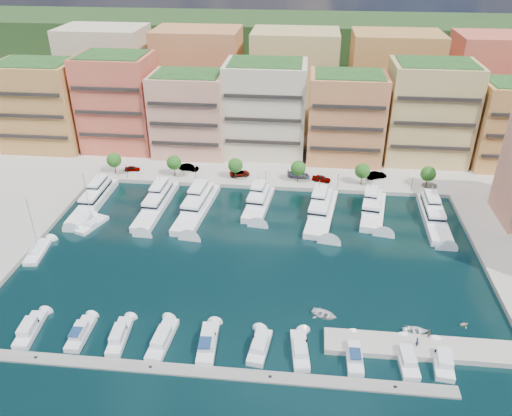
% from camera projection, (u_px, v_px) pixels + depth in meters
% --- Properties ---
extents(ground, '(400.00, 400.00, 0.00)m').
position_uv_depth(ground, '(252.00, 258.00, 99.73)').
color(ground, black).
rests_on(ground, ground).
extents(north_quay, '(220.00, 64.00, 2.00)m').
position_uv_depth(north_quay, '(274.00, 142.00, 153.43)').
color(north_quay, '#9E998E').
rests_on(north_quay, ground).
extents(hillside, '(240.00, 40.00, 58.00)m').
position_uv_depth(hillside, '(283.00, 96.00, 195.00)').
color(hillside, '#1B3415').
rests_on(hillside, ground).
extents(south_pontoon, '(72.00, 2.20, 0.35)m').
position_uv_depth(south_pontoon, '(210.00, 373.00, 74.02)').
color(south_pontoon, gray).
rests_on(south_pontoon, ground).
extents(finger_pier, '(32.00, 5.00, 2.00)m').
position_uv_depth(finger_pier, '(427.00, 351.00, 77.97)').
color(finger_pier, '#9E998E').
rests_on(finger_pier, ground).
extents(apartment_0, '(22.00, 16.50, 24.80)m').
position_uv_depth(apartment_0, '(42.00, 105.00, 142.44)').
color(apartment_0, '#BE8645').
rests_on(apartment_0, north_quay).
extents(apartment_1, '(20.00, 16.50, 26.80)m').
position_uv_depth(apartment_1, '(118.00, 102.00, 141.70)').
color(apartment_1, '#CE6044').
rests_on(apartment_1, north_quay).
extents(apartment_2, '(20.00, 15.50, 22.80)m').
position_uv_depth(apartment_2, '(190.00, 114.00, 139.05)').
color(apartment_2, '#E09B7D').
rests_on(apartment_2, north_quay).
extents(apartment_3, '(22.00, 16.50, 25.80)m').
position_uv_depth(apartment_3, '(265.00, 109.00, 138.15)').
color(apartment_3, beige).
rests_on(apartment_3, north_quay).
extents(apartment_4, '(20.00, 15.50, 23.80)m').
position_uv_depth(apartment_4, '(346.00, 117.00, 134.92)').
color(apartment_4, '#CB884C').
rests_on(apartment_4, north_quay).
extents(apartment_5, '(22.00, 16.50, 26.80)m').
position_uv_depth(apartment_5, '(428.00, 112.00, 133.93)').
color(apartment_5, tan).
rests_on(apartment_5, north_quay).
extents(backblock_0, '(26.00, 18.00, 30.00)m').
position_uv_depth(backblock_0, '(108.00, 75.00, 160.92)').
color(backblock_0, beige).
rests_on(backblock_0, north_quay).
extents(backblock_1, '(26.00, 18.00, 30.00)m').
position_uv_depth(backblock_1, '(199.00, 78.00, 158.21)').
color(backblock_1, '#CB884C').
rests_on(backblock_1, north_quay).
extents(backblock_2, '(26.00, 18.00, 30.00)m').
position_uv_depth(backblock_2, '(294.00, 81.00, 155.50)').
color(backblock_2, tan).
rests_on(backblock_2, north_quay).
extents(backblock_3, '(26.00, 18.00, 30.00)m').
position_uv_depth(backblock_3, '(392.00, 83.00, 152.79)').
color(backblock_3, '#BE8645').
rests_on(backblock_3, north_quay).
extents(backblock_4, '(26.00, 18.00, 30.00)m').
position_uv_depth(backblock_4, '(493.00, 86.00, 150.08)').
color(backblock_4, '#CE6044').
rests_on(backblock_4, north_quay).
extents(tree_0, '(3.80, 3.80, 5.65)m').
position_uv_depth(tree_0, '(114.00, 160.00, 130.03)').
color(tree_0, '#473323').
rests_on(tree_0, north_quay).
extents(tree_1, '(3.80, 3.80, 5.65)m').
position_uv_depth(tree_1, '(174.00, 163.00, 128.58)').
color(tree_1, '#473323').
rests_on(tree_1, north_quay).
extents(tree_2, '(3.80, 3.80, 5.65)m').
position_uv_depth(tree_2, '(235.00, 165.00, 127.13)').
color(tree_2, '#473323').
rests_on(tree_2, north_quay).
extents(tree_3, '(3.80, 3.80, 5.65)m').
position_uv_depth(tree_3, '(298.00, 168.00, 125.69)').
color(tree_3, '#473323').
rests_on(tree_3, north_quay).
extents(tree_4, '(3.80, 3.80, 5.65)m').
position_uv_depth(tree_4, '(362.00, 171.00, 124.24)').
color(tree_4, '#473323').
rests_on(tree_4, north_quay).
extents(tree_5, '(3.80, 3.80, 5.65)m').
position_uv_depth(tree_5, '(428.00, 174.00, 122.80)').
color(tree_5, '#473323').
rests_on(tree_5, north_quay).
extents(lamppost_0, '(0.30, 0.30, 4.20)m').
position_uv_depth(lamppost_0, '(126.00, 168.00, 128.12)').
color(lamppost_0, black).
rests_on(lamppost_0, north_quay).
extents(lamppost_1, '(0.30, 0.30, 4.20)m').
position_uv_depth(lamppost_1, '(195.00, 171.00, 126.50)').
color(lamppost_1, black).
rests_on(lamppost_1, north_quay).
extents(lamppost_2, '(0.30, 0.30, 4.20)m').
position_uv_depth(lamppost_2, '(266.00, 174.00, 124.87)').
color(lamppost_2, black).
rests_on(lamppost_2, north_quay).
extents(lamppost_3, '(0.30, 0.30, 4.20)m').
position_uv_depth(lamppost_3, '(338.00, 177.00, 123.24)').
color(lamppost_3, black).
rests_on(lamppost_3, north_quay).
extents(lamppost_4, '(0.30, 0.30, 4.20)m').
position_uv_depth(lamppost_4, '(413.00, 181.00, 121.62)').
color(lamppost_4, black).
rests_on(lamppost_4, north_quay).
extents(yacht_0, '(4.38, 22.41, 7.30)m').
position_uv_depth(yacht_0, '(94.00, 199.00, 118.98)').
color(yacht_0, white).
rests_on(yacht_0, ground).
extents(yacht_1, '(5.51, 23.03, 7.30)m').
position_uv_depth(yacht_1, '(157.00, 203.00, 117.41)').
color(yacht_1, white).
rests_on(yacht_1, ground).
extents(yacht_2, '(7.29, 23.54, 7.30)m').
position_uv_depth(yacht_2, '(198.00, 205.00, 116.41)').
color(yacht_2, white).
rests_on(yacht_2, ground).
extents(yacht_3, '(6.44, 16.77, 7.30)m').
position_uv_depth(yacht_3, '(259.00, 201.00, 117.83)').
color(yacht_3, white).
rests_on(yacht_3, ground).
extents(yacht_4, '(8.19, 22.14, 7.30)m').
position_uv_depth(yacht_4, '(322.00, 210.00, 114.42)').
color(yacht_4, white).
rests_on(yacht_4, ground).
extents(yacht_5, '(7.50, 18.00, 7.30)m').
position_uv_depth(yacht_5, '(373.00, 208.00, 114.99)').
color(yacht_5, white).
rests_on(yacht_5, ground).
extents(yacht_6, '(5.12, 21.34, 7.30)m').
position_uv_depth(yacht_6, '(433.00, 215.00, 112.31)').
color(yacht_6, white).
rests_on(yacht_6, ground).
extents(cruiser_0, '(3.34, 8.47, 2.55)m').
position_uv_depth(cruiser_0, '(30.00, 330.00, 81.21)').
color(cruiser_0, silver).
rests_on(cruiser_0, ground).
extents(cruiser_1, '(2.57, 7.80, 2.66)m').
position_uv_depth(cruiser_1, '(81.00, 334.00, 80.41)').
color(cruiser_1, silver).
rests_on(cruiser_1, ground).
extents(cruiser_2, '(2.93, 8.49, 2.55)m').
position_uv_depth(cruiser_2, '(119.00, 337.00, 79.85)').
color(cruiser_2, silver).
rests_on(cruiser_2, ground).
extents(cruiser_3, '(3.33, 9.33, 2.55)m').
position_uv_depth(cruiser_3, '(162.00, 340.00, 79.20)').
color(cruiser_3, silver).
rests_on(cruiser_3, ground).
extents(cruiser_4, '(3.21, 8.98, 2.66)m').
position_uv_depth(cruiser_4, '(208.00, 343.00, 78.52)').
color(cruiser_4, silver).
rests_on(cruiser_4, ground).
extents(cruiser_5, '(3.55, 7.67, 2.55)m').
position_uv_depth(cruiser_5, '(260.00, 347.00, 77.82)').
color(cruiser_5, silver).
rests_on(cruiser_5, ground).
extents(cruiser_6, '(3.37, 8.40, 2.55)m').
position_uv_depth(cruiser_6, '(300.00, 350.00, 77.24)').
color(cruiser_6, silver).
rests_on(cruiser_6, ground).
extents(cruiser_7, '(2.55, 8.19, 2.66)m').
position_uv_depth(cruiser_7, '(354.00, 355.00, 76.47)').
color(cruiser_7, silver).
rests_on(cruiser_7, ground).
extents(cruiser_8, '(3.01, 8.30, 2.55)m').
position_uv_depth(cruiser_8, '(406.00, 359.00, 75.78)').
color(cruiser_8, silver).
rests_on(cruiser_8, ground).
extents(cruiser_9, '(3.51, 7.73, 2.55)m').
position_uv_depth(cruiser_9, '(443.00, 361.00, 75.30)').
color(cruiser_9, silver).
rests_on(cruiser_9, ground).
extents(sailboat_1, '(3.83, 9.25, 13.20)m').
position_uv_depth(sailboat_1, '(38.00, 252.00, 100.95)').
color(sailboat_1, white).
rests_on(sailboat_1, ground).
extents(sailboat_2, '(5.23, 8.56, 13.20)m').
position_uv_depth(sailboat_2, '(92.00, 225.00, 110.08)').
color(sailboat_2, white).
rests_on(sailboat_2, ground).
extents(tender_0, '(5.23, 4.53, 0.91)m').
position_uv_depth(tender_0, '(324.00, 314.00, 84.61)').
color(tender_0, silver).
rests_on(tender_0, ground).
extents(tender_2, '(4.34, 3.23, 0.86)m').
position_uv_depth(tender_2, '(415.00, 331.00, 81.17)').
color(tender_2, white).
rests_on(tender_2, ground).
extents(tender_3, '(1.90, 1.77, 0.82)m').
position_uv_depth(tender_3, '(464.00, 324.00, 82.56)').
color(tender_3, beige).
rests_on(tender_3, ground).
extents(car_0, '(4.11, 2.07, 1.34)m').
position_uv_depth(car_0, '(133.00, 168.00, 132.79)').
color(car_0, gray).
rests_on(car_0, north_quay).
extents(car_1, '(5.24, 2.43, 1.66)m').
position_uv_depth(car_1, '(189.00, 167.00, 133.00)').
color(car_1, gray).
rests_on(car_1, north_quay).
extents(car_2, '(5.79, 3.87, 1.48)m').
position_uv_depth(car_2, '(240.00, 173.00, 130.08)').
color(car_2, gray).
rests_on(car_2, north_quay).
extents(car_3, '(5.88, 2.57, 1.68)m').
position_uv_depth(car_3, '(299.00, 174.00, 129.24)').
color(car_3, gray).
rests_on(car_3, north_quay).
extents(car_4, '(5.10, 3.03, 1.63)m').
position_uv_depth(car_4, '(321.00, 178.00, 127.18)').
color(car_4, gray).
rests_on(car_4, north_quay).
extents(car_5, '(5.51, 3.85, 1.72)m').
position_uv_depth(car_5, '(376.00, 175.00, 128.76)').
color(car_5, gray).
rests_on(car_5, north_quay).
extents(person_0, '(0.60, 0.74, 1.74)m').
position_uv_depth(person_0, '(417.00, 342.00, 77.02)').
color(person_0, '#212F43').
rests_on(person_0, finger_pier).
extents(person_1, '(0.95, 0.89, 1.55)m').
position_uv_depth(person_1, '(429.00, 333.00, 78.79)').
color(person_1, '#483A2B').
rests_on(person_1, finger_pier).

